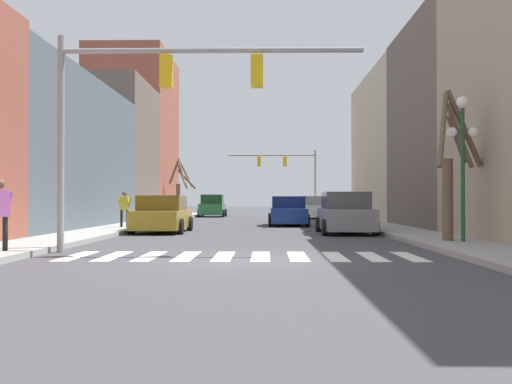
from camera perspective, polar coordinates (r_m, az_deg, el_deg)
name	(u,v)px	position (r m, az deg, el deg)	size (l,w,h in m)	color
ground_plane	(240,261)	(13.56, -1.51, -6.57)	(240.00, 240.00, 0.00)	#424247
building_row_left	(74,141)	(35.25, -16.98, 4.70)	(6.00, 45.92, 13.20)	#934C3D
building_row_right	(482,120)	(28.81, 20.71, 6.44)	(6.00, 39.38, 10.23)	tan
crosswalk_stripes	(242,256)	(14.61, -1.33, -6.13)	(8.55, 2.60, 0.01)	white
traffic_signal_near	(155,92)	(16.05, -9.61, 9.36)	(7.99, 0.28, 5.67)	gray
traffic_signal_far	(289,168)	(51.28, 3.12, 2.30)	(7.51, 0.28, 5.62)	gray
street_lamp_right_corner	(463,139)	(18.76, 19.08, 4.83)	(0.95, 0.36, 4.29)	#1E4C2D
car_parked_right_near	(288,212)	(32.23, 3.07, -1.90)	(2.12, 4.75, 1.57)	navy
car_parked_left_mid	(345,214)	(24.77, 8.51, -2.10)	(2.18, 4.62, 1.70)	gray
car_parked_right_far	(309,208)	(45.35, 5.09, -1.52)	(2.17, 4.85, 1.67)	white
car_parked_right_mid	(162,215)	(25.69, -8.91, -2.18)	(2.19, 4.75, 1.56)	#A38423
car_parked_left_near	(213,207)	(49.44, -4.16, -1.39)	(2.15, 4.34, 1.82)	#236B38
pedestrian_on_right_sidewalk	(0,209)	(15.55, -23.21, -1.46)	(0.45, 0.68, 1.72)	black
pedestrian_on_left_sidewalk	(124,206)	(27.89, -12.42, -1.28)	(0.70, 0.26, 1.63)	black
street_tree_left_mid	(180,187)	(46.52, -7.25, 0.44)	(2.10, 2.57, 4.48)	brown
street_tree_right_far	(452,167)	(19.02, 18.15, 2.26)	(1.93, 2.39, 4.59)	brown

